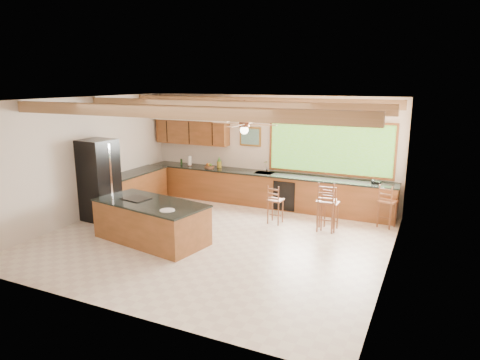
% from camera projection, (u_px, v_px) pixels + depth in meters
% --- Properties ---
extents(ground, '(7.20, 7.20, 0.00)m').
position_uv_depth(ground, '(214.00, 239.00, 9.32)').
color(ground, beige).
rests_on(ground, ground).
extents(room_shell, '(7.27, 6.54, 3.02)m').
position_uv_depth(room_shell, '(220.00, 134.00, 9.46)').
color(room_shell, beige).
rests_on(room_shell, ground).
extents(counter_run, '(7.12, 3.10, 1.25)m').
position_uv_depth(counter_run, '(231.00, 189.00, 11.78)').
color(counter_run, brown).
rests_on(counter_run, ground).
extents(island, '(2.64, 1.58, 0.88)m').
position_uv_depth(island, '(151.00, 221.00, 9.16)').
color(island, brown).
rests_on(island, ground).
extents(refrigerator, '(0.83, 0.81, 2.00)m').
position_uv_depth(refrigerator, '(99.00, 180.00, 10.48)').
color(refrigerator, black).
rests_on(refrigerator, ground).
extents(bar_stool_a, '(0.36, 0.36, 0.96)m').
position_uv_depth(bar_stool_a, '(275.00, 201.00, 10.21)').
color(bar_stool_a, brown).
rests_on(bar_stool_a, ground).
extents(bar_stool_b, '(0.46, 0.46, 1.17)m').
position_uv_depth(bar_stool_b, '(326.00, 202.00, 9.67)').
color(bar_stool_b, brown).
rests_on(bar_stool_b, ground).
extents(bar_stool_c, '(0.38, 0.38, 1.06)m').
position_uv_depth(bar_stool_c, '(330.00, 204.00, 9.74)').
color(bar_stool_c, brown).
rests_on(bar_stool_c, ground).
extents(bar_stool_d, '(0.46, 0.46, 1.04)m').
position_uv_depth(bar_stool_d, '(387.00, 202.00, 9.93)').
color(bar_stool_d, brown).
rests_on(bar_stool_d, ground).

